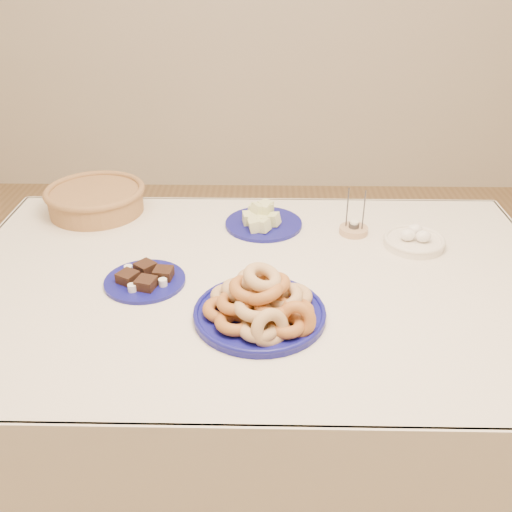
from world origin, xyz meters
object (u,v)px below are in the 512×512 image
melon_plate (262,220)px  candle_holder (354,229)px  dining_table (256,310)px  wicker_basket (96,199)px  brownie_plate (145,279)px  donut_platter (261,305)px  egg_bowl (414,240)px

melon_plate → candle_holder: size_ratio=1.70×
dining_table → wicker_basket: size_ratio=4.87×
brownie_plate → donut_platter: bearing=-26.6°
dining_table → melon_plate: melon_plate is taller
egg_bowl → wicker_basket: bearing=167.4°
melon_plate → candle_holder: (0.29, -0.05, -0.01)m
wicker_basket → candle_holder: 0.88m
melon_plate → wicker_basket: (-0.57, 0.10, 0.03)m
donut_platter → candle_holder: bearing=58.3°
candle_holder → egg_bowl: bearing=-25.3°
brownie_plate → melon_plate: bearing=48.4°
wicker_basket → egg_bowl: 1.07m
wicker_basket → candle_holder: (0.87, -0.15, -0.03)m
brownie_plate → candle_holder: (0.61, 0.31, 0.00)m
donut_platter → brownie_plate: 0.36m
brownie_plate → wicker_basket: wicker_basket is taller
dining_table → wicker_basket: 0.72m
candle_holder → egg_bowl: 0.19m
brownie_plate → candle_holder: size_ratio=1.87×
candle_holder → brownie_plate: bearing=-153.0°
dining_table → brownie_plate: 0.33m
melon_plate → wicker_basket: size_ratio=0.74×
dining_table → wicker_basket: (-0.56, 0.43, 0.15)m
candle_holder → egg_bowl: (0.17, -0.08, 0.01)m
melon_plate → brownie_plate: bearing=-131.6°
dining_table → donut_platter: bearing=-85.5°
donut_platter → melon_plate: bearing=90.4°
wicker_basket → egg_bowl: wicker_basket is taller
egg_bowl → candle_holder: bearing=154.7°
dining_table → melon_plate: size_ratio=6.57×
dining_table → brownie_plate: bearing=-174.5°
egg_bowl → donut_platter: bearing=-140.1°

